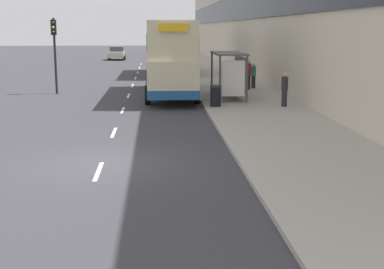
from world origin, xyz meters
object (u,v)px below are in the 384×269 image
object	(u,v)px
pedestrian_1	(285,89)
litter_bin	(216,96)
pedestrian_at_shelter	(248,74)
bus_shelter	(232,67)
car_1	(117,53)
traffic_light_far_kerb	(54,43)
car_2	(162,52)
double_decker_bus_ahead	(166,48)
pedestrian_3	(254,75)
car_0	(162,48)
pedestrian_2	(224,78)
double_decker_bus_near	(170,57)

from	to	relation	value
pedestrian_1	litter_bin	size ratio (longest dim) A/B	1.58
pedestrian_at_shelter	pedestrian_1	distance (m)	7.56
bus_shelter	litter_bin	world-z (taller)	bus_shelter
car_1	traffic_light_far_kerb	size ratio (longest dim) A/B	0.91
car_2	litter_bin	bearing A→B (deg)	-87.29
double_decker_bus_ahead	car_2	bearing A→B (deg)	90.04
double_decker_bus_ahead	pedestrian_3	xyz separation A→B (m)	(5.37, -12.32, -1.32)
traffic_light_far_kerb	double_decker_bus_ahead	bearing A→B (deg)	62.73
car_0	pedestrian_2	bearing A→B (deg)	-86.84
double_decker_bus_ahead	pedestrian_3	size ratio (longest dim) A/B	6.70
pedestrian_2	pedestrian_3	bearing A→B (deg)	42.68
traffic_light_far_kerb	litter_bin	bearing A→B (deg)	-37.53
pedestrian_at_shelter	pedestrian_3	bearing A→B (deg)	55.69
double_decker_bus_near	pedestrian_at_shelter	size ratio (longest dim) A/B	6.09
pedestrian_2	double_decker_bus_near	bearing A→B (deg)	-169.27
pedestrian_at_shelter	bus_shelter	bearing A→B (deg)	-110.39
car_2	pedestrian_2	distance (m)	37.76
car_0	car_2	size ratio (longest dim) A/B	1.16
traffic_light_far_kerb	pedestrian_at_shelter	bearing A→B (deg)	1.87
double_decker_bus_ahead	pedestrian_2	xyz separation A→B (m)	(3.23, -14.30, -1.31)
double_decker_bus_near	bus_shelter	bearing A→B (deg)	-37.01
double_decker_bus_ahead	litter_bin	world-z (taller)	double_decker_bus_ahead
double_decker_bus_ahead	pedestrian_at_shelter	size ratio (longest dim) A/B	5.81
bus_shelter	double_decker_bus_ahead	bearing A→B (deg)	100.65
car_1	pedestrian_at_shelter	size ratio (longest dim) A/B	2.22
bus_shelter	traffic_light_far_kerb	bearing A→B (deg)	158.47
pedestrian_1	traffic_light_far_kerb	xyz separation A→B (m)	(-12.31, 7.16, 2.06)
pedestrian_at_shelter	pedestrian_2	size ratio (longest dim) A/B	1.13
double_decker_bus_near	litter_bin	size ratio (longest dim) A/B	10.78
bus_shelter	litter_bin	size ratio (longest dim) A/B	4.00
double_decker_bus_near	pedestrian_3	size ratio (longest dim) A/B	7.03
car_0	traffic_light_far_kerb	size ratio (longest dim) A/B	1.01
litter_bin	double_decker_bus_near	bearing A→B (deg)	111.20
pedestrian_at_shelter	double_decker_bus_near	bearing A→B (deg)	-158.80
pedestrian_1	bus_shelter	bearing A→B (deg)	124.18
car_0	car_1	bearing A→B (deg)	-108.62
pedestrian_3	traffic_light_far_kerb	bearing A→B (deg)	-175.03
double_decker_bus_ahead	pedestrian_at_shelter	distance (m)	13.95
car_0	pedestrian_2	size ratio (longest dim) A/B	2.78
pedestrian_3	litter_bin	world-z (taller)	pedestrian_3
car_1	pedestrian_2	world-z (taller)	pedestrian_2
pedestrian_2	traffic_light_far_kerb	size ratio (longest dim) A/B	0.36
double_decker_bus_ahead	pedestrian_2	distance (m)	14.71
pedestrian_at_shelter	litter_bin	world-z (taller)	pedestrian_at_shelter
bus_shelter	traffic_light_far_kerb	size ratio (longest dim) A/B	0.93
car_1	car_2	distance (m)	5.83
double_decker_bus_ahead	double_decker_bus_near	bearing A→B (deg)	-90.10
litter_bin	car_1	bearing A→B (deg)	100.39
pedestrian_1	pedestrian_2	bearing A→B (deg)	109.23
pedestrian_3	litter_bin	xyz separation A→B (m)	(-3.32, -7.94, -0.29)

